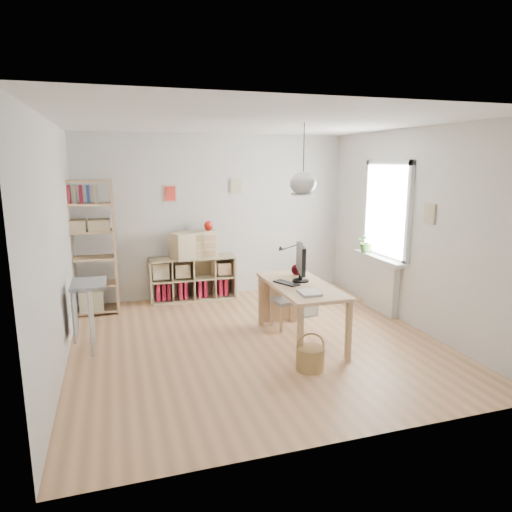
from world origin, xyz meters
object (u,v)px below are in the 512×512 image
object	(u,v)px
desk	(301,291)
storage_chest	(296,303)
tall_bookshelf	(87,243)
monitor	(301,261)
cube_shelf	(191,282)
chair	(285,297)
drawer_chest	(194,244)

from	to	relation	value
desk	storage_chest	distance (m)	1.16
tall_bookshelf	monitor	world-z (taller)	tall_bookshelf
desk	storage_chest	size ratio (longest dim) A/B	2.32
cube_shelf	monitor	xyz separation A→B (m)	(1.07, -2.10, 0.72)
tall_bookshelf	chair	world-z (taller)	tall_bookshelf
cube_shelf	tall_bookshelf	world-z (taller)	tall_bookshelf
storage_chest	monitor	bearing A→B (deg)	-120.45
desk	storage_chest	xyz separation A→B (m)	(0.36, 0.99, -0.48)
desk	monitor	xyz separation A→B (m)	(0.05, 0.14, 0.36)
cube_shelf	tall_bookshelf	xyz separation A→B (m)	(-1.56, -0.28, 0.79)
storage_chest	cube_shelf	bearing A→B (deg)	127.43
chair	storage_chest	distance (m)	0.60
storage_chest	monitor	world-z (taller)	monitor
desk	chair	xyz separation A→B (m)	(0.00, 0.57, -0.24)
chair	drawer_chest	size ratio (longest dim) A/B	0.99
storage_chest	drawer_chest	size ratio (longest dim) A/B	0.87
cube_shelf	chair	distance (m)	1.96
storage_chest	drawer_chest	xyz separation A→B (m)	(-1.33, 1.20, 0.76)
chair	monitor	world-z (taller)	monitor
chair	monitor	distance (m)	0.74
tall_bookshelf	monitor	bearing A→B (deg)	-34.55
chair	drawer_chest	bearing A→B (deg)	114.85
cube_shelf	monitor	size ratio (longest dim) A/B	2.61
tall_bookshelf	drawer_chest	xyz separation A→B (m)	(1.62, 0.24, -0.16)
chair	monitor	size ratio (longest dim) A/B	1.36
desk	cube_shelf	bearing A→B (deg)	114.61
tall_bookshelf	storage_chest	world-z (taller)	tall_bookshelf
chair	cube_shelf	bearing A→B (deg)	115.51
desk	cube_shelf	distance (m)	2.48
cube_shelf	chair	world-z (taller)	chair
cube_shelf	chair	size ratio (longest dim) A/B	1.91
desk	cube_shelf	size ratio (longest dim) A/B	1.07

